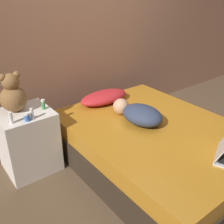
{
  "coord_description": "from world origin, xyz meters",
  "views": [
    {
      "loc": [
        -1.76,
        -1.57,
        1.79
      ],
      "look_at": [
        -0.37,
        0.25,
        0.65
      ],
      "focal_mm": 42.0,
      "sensor_mm": 36.0,
      "label": 1
    }
  ],
  "objects_px": {
    "bottle_blue": "(27,117)",
    "teddy_bear": "(13,95)",
    "pillow": "(104,97)",
    "bottle_green": "(43,105)",
    "bottle_clear": "(32,114)",
    "person_lying": "(139,114)",
    "bottle_white": "(11,118)"
  },
  "relations": [
    {
      "from": "bottle_green",
      "to": "bottle_clear",
      "type": "height_order",
      "value": "bottle_clear"
    },
    {
      "from": "pillow",
      "to": "bottle_blue",
      "type": "distance_m",
      "value": 1.07
    },
    {
      "from": "person_lying",
      "to": "bottle_white",
      "type": "distance_m",
      "value": 1.24
    },
    {
      "from": "teddy_bear",
      "to": "pillow",
      "type": "bearing_deg",
      "value": -1.79
    },
    {
      "from": "pillow",
      "to": "bottle_clear",
      "type": "bearing_deg",
      "value": -166.5
    },
    {
      "from": "pillow",
      "to": "person_lying",
      "type": "bearing_deg",
      "value": -89.78
    },
    {
      "from": "teddy_bear",
      "to": "bottle_white",
      "type": "distance_m",
      "value": 0.29
    },
    {
      "from": "teddy_bear",
      "to": "bottle_green",
      "type": "relative_size",
      "value": 3.71
    },
    {
      "from": "bottle_green",
      "to": "bottle_blue",
      "type": "bearing_deg",
      "value": -148.16
    },
    {
      "from": "teddy_bear",
      "to": "bottle_clear",
      "type": "xyz_separation_m",
      "value": [
        0.07,
        -0.27,
        -0.12
      ]
    },
    {
      "from": "person_lying",
      "to": "bottle_green",
      "type": "distance_m",
      "value": 0.97
    },
    {
      "from": "bottle_clear",
      "to": "bottle_blue",
      "type": "xyz_separation_m",
      "value": [
        -0.05,
        -0.01,
        -0.01
      ]
    },
    {
      "from": "teddy_bear",
      "to": "bottle_clear",
      "type": "bearing_deg",
      "value": -75.98
    },
    {
      "from": "bottle_blue",
      "to": "bottle_green",
      "type": "bearing_deg",
      "value": 31.84
    },
    {
      "from": "person_lying",
      "to": "bottle_blue",
      "type": "height_order",
      "value": "bottle_blue"
    },
    {
      "from": "person_lying",
      "to": "bottle_clear",
      "type": "relative_size",
      "value": 5.96
    },
    {
      "from": "bottle_green",
      "to": "bottle_clear",
      "type": "bearing_deg",
      "value": -142.5
    },
    {
      "from": "bottle_blue",
      "to": "pillow",
      "type": "bearing_deg",
      "value": 13.24
    },
    {
      "from": "pillow",
      "to": "teddy_bear",
      "type": "distance_m",
      "value": 1.08
    },
    {
      "from": "person_lying",
      "to": "bottle_white",
      "type": "xyz_separation_m",
      "value": [
        -1.16,
        0.41,
        0.15
      ]
    },
    {
      "from": "bottle_clear",
      "to": "bottle_white",
      "type": "bearing_deg",
      "value": 170.91
    },
    {
      "from": "teddy_bear",
      "to": "bottle_clear",
      "type": "distance_m",
      "value": 0.3
    },
    {
      "from": "bottle_white",
      "to": "teddy_bear",
      "type": "bearing_deg",
      "value": 64.2
    },
    {
      "from": "pillow",
      "to": "teddy_bear",
      "type": "relative_size",
      "value": 1.63
    },
    {
      "from": "person_lying",
      "to": "bottle_clear",
      "type": "distance_m",
      "value": 1.06
    },
    {
      "from": "pillow",
      "to": "bottle_clear",
      "type": "xyz_separation_m",
      "value": [
        -0.98,
        -0.23,
        0.17
      ]
    },
    {
      "from": "bottle_clear",
      "to": "pillow",
      "type": "bearing_deg",
      "value": 13.5
    },
    {
      "from": "pillow",
      "to": "teddy_bear",
      "type": "height_order",
      "value": "teddy_bear"
    },
    {
      "from": "bottle_blue",
      "to": "teddy_bear",
      "type": "bearing_deg",
      "value": 93.26
    },
    {
      "from": "pillow",
      "to": "bottle_green",
      "type": "distance_m",
      "value": 0.83
    },
    {
      "from": "pillow",
      "to": "bottle_white",
      "type": "height_order",
      "value": "bottle_white"
    },
    {
      "from": "person_lying",
      "to": "bottle_green",
      "type": "relative_size",
      "value": 6.07
    }
  ]
}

